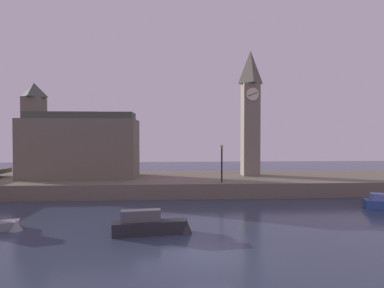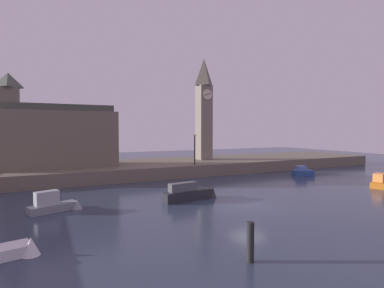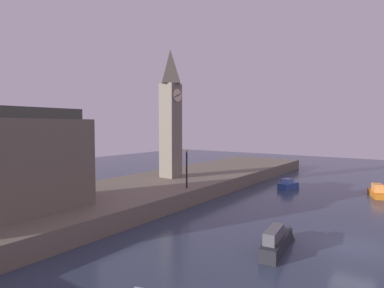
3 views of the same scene
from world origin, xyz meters
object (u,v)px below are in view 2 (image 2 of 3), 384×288
mooring_post_left (250,242)px  boat_tour_blue (304,172)px  clock_tower (204,107)px  boat_cruiser_grey (56,204)px  boat_patrol_orange (384,182)px  streetlamp (195,146)px  parliament_hall (56,136)px  boat_barge_dark (191,193)px

mooring_post_left → boat_tour_blue: bearing=38.9°
clock_tower → boat_cruiser_grey: (-20.75, -15.83, -8.76)m
boat_cruiser_grey → boat_patrol_orange: boat_cruiser_grey is taller
clock_tower → mooring_post_left: size_ratio=8.20×
boat_tour_blue → streetlamp: bearing=156.2°
clock_tower → parliament_hall: 20.57m
streetlamp → boat_cruiser_grey: size_ratio=0.98×
boat_cruiser_grey → boat_patrol_orange: 31.44m
clock_tower → boat_cruiser_grey: 27.53m
boat_cruiser_grey → boat_barge_dark: (10.40, -1.16, 0.06)m
parliament_hall → boat_patrol_orange: (30.50, -19.65, -4.74)m
mooring_post_left → boat_tour_blue: (21.92, 17.67, -0.44)m
parliament_hall → mooring_post_left: (6.95, -28.10, -4.30)m
streetlamp → mooring_post_left: bearing=-110.9°
boat_cruiser_grey → boat_tour_blue: 29.83m
mooring_post_left → boat_tour_blue: size_ratio=0.54×
mooring_post_left → boat_patrol_orange: mooring_post_left is taller
boat_barge_dark → boat_cruiser_grey: bearing=173.6°
boat_patrol_orange → boat_tour_blue: 9.36m
mooring_post_left → boat_tour_blue: mooring_post_left is taller
mooring_post_left → parliament_hall: bearing=103.9°
parliament_hall → boat_tour_blue: (28.87, -10.43, -4.74)m
boat_barge_dark → boat_tour_blue: bearing=16.8°
boat_cruiser_grey → boat_barge_dark: size_ratio=0.78×
clock_tower → boat_patrol_orange: (10.35, -20.46, -8.80)m
boat_barge_dark → boat_patrol_orange: bearing=-9.5°
streetlamp → boat_tour_blue: (13.01, -5.73, -3.45)m
boat_cruiser_grey → mooring_post_left: bearing=-60.0°
clock_tower → boat_tour_blue: bearing=-52.2°
boat_cruiser_grey → boat_patrol_orange: size_ratio=0.87×
parliament_hall → streetlamp: bearing=-16.5°
clock_tower → streetlamp: bearing=-127.8°
parliament_hall → boat_cruiser_grey: parliament_hall is taller
parliament_hall → mooring_post_left: size_ratio=6.91×
mooring_post_left → boat_barge_dark: (2.84, 11.92, -0.34)m
streetlamp → boat_patrol_orange: (14.63, -14.94, -3.46)m
streetlamp → boat_barge_dark: bearing=-117.9°
boat_barge_dark → boat_tour_blue: size_ratio=1.50×
mooring_post_left → boat_patrol_orange: size_ratio=0.40×
parliament_hall → boat_tour_blue: bearing=-19.9°
mooring_post_left → boat_cruiser_grey: size_ratio=0.46×
boat_barge_dark → boat_tour_blue: (19.08, 5.75, -0.11)m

